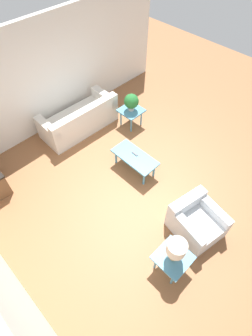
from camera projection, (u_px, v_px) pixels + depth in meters
ground_plane at (136, 183)px, 5.95m from camera, size 14.00×14.00×0.00m
wall_right at (45, 77)px, 6.26m from camera, size 0.12×7.20×2.70m
sofa at (80, 120)px, 6.86m from camera, size 0.92×2.03×0.80m
armchair at (196, 221)px, 5.03m from camera, size 1.03×0.97×0.71m
coffee_table at (135, 158)px, 5.92m from camera, size 1.08×0.51×0.44m
side_table_plant at (131, 112)px, 6.87m from camera, size 0.57×0.57×0.50m
side_table_lamp at (173, 259)px, 4.44m from camera, size 0.57×0.57×0.50m
potted_plant at (131, 102)px, 6.61m from camera, size 0.38×0.38×0.46m
table_lamp at (176, 249)px, 4.11m from camera, size 0.32×0.32×0.51m
remote_control at (135, 154)px, 5.91m from camera, size 0.16×0.04×0.02m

